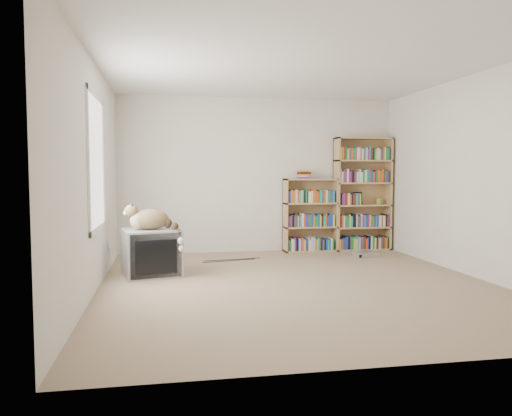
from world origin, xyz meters
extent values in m
cube|color=tan|center=(0.00, 0.00, 0.00)|extent=(4.50, 5.00, 0.01)
cube|color=white|center=(0.00, 2.50, 1.25)|extent=(4.50, 0.02, 2.50)
cube|color=white|center=(0.00, -2.50, 1.25)|extent=(4.50, 0.02, 2.50)
cube|color=white|center=(-2.25, 0.00, 1.25)|extent=(0.02, 5.00, 2.50)
cube|color=white|center=(2.25, 0.00, 1.25)|extent=(0.02, 5.00, 2.50)
cube|color=white|center=(0.00, 0.00, 2.50)|extent=(4.50, 5.00, 0.02)
cube|color=white|center=(-2.24, 0.20, 1.40)|extent=(0.02, 1.22, 1.52)
cube|color=gray|center=(-1.68, 0.80, 0.29)|extent=(0.79, 0.74, 0.59)
cube|color=black|center=(-1.62, 0.52, 0.29)|extent=(0.61, 0.17, 0.54)
cube|color=black|center=(-1.61, 0.50, 0.28)|extent=(0.49, 0.12, 0.41)
cube|color=black|center=(-1.71, 0.93, 0.28)|extent=(0.47, 0.42, 0.35)
ellipsoid|color=#3A2A17|center=(-1.69, 0.78, 0.71)|extent=(0.51, 0.38, 0.26)
ellipsoid|color=#3A2A17|center=(-1.57, 0.80, 0.70)|extent=(0.25, 0.27, 0.19)
ellipsoid|color=#BEB089|center=(-1.84, 0.73, 0.70)|extent=(0.21, 0.21, 0.21)
ellipsoid|color=#3A2A17|center=(-1.91, 0.73, 0.82)|extent=(0.19, 0.18, 0.16)
sphere|color=beige|center=(-1.97, 0.72, 0.80)|extent=(0.07, 0.07, 0.06)
cone|color=black|center=(-1.90, 0.70, 0.90)|extent=(0.07, 0.08, 0.08)
cone|color=black|center=(-1.92, 0.78, 0.90)|extent=(0.07, 0.08, 0.08)
cube|color=#A87E54|center=(1.28, 2.34, 0.93)|extent=(0.02, 0.30, 1.87)
cube|color=#A87E54|center=(2.19, 2.34, 0.93)|extent=(0.03, 0.30, 1.87)
cube|color=#A87E54|center=(1.73, 2.48, 0.93)|extent=(0.93, 0.03, 1.87)
cube|color=#A87E54|center=(1.73, 2.34, 1.86)|extent=(0.93, 0.30, 0.02)
cube|color=#A87E54|center=(1.73, 2.34, 0.01)|extent=(0.93, 0.30, 0.03)
cube|color=#A87E54|center=(1.73, 2.34, 0.38)|extent=(0.93, 0.30, 0.03)
cube|color=#A87E54|center=(1.73, 2.34, 0.75)|extent=(0.93, 0.30, 0.02)
cube|color=#A87E54|center=(1.73, 2.34, 1.12)|extent=(0.93, 0.30, 0.02)
cube|color=#A87E54|center=(1.73, 2.34, 1.49)|extent=(0.93, 0.30, 0.02)
cube|color=#CE481B|center=(1.73, 2.34, 0.12)|extent=(0.85, 0.24, 0.19)
cube|color=#1936A7|center=(1.73, 2.34, 0.49)|extent=(0.85, 0.24, 0.19)
cube|color=#167C35|center=(1.73, 2.34, 0.86)|extent=(0.85, 0.24, 0.19)
cube|color=beige|center=(1.73, 2.34, 1.23)|extent=(0.85, 0.24, 0.19)
cube|color=black|center=(1.73, 2.34, 1.60)|extent=(0.85, 0.24, 0.19)
cube|color=#A87E54|center=(0.41, 2.34, 0.60)|extent=(0.03, 0.30, 1.19)
cube|color=#A87E54|center=(1.26, 2.34, 0.60)|extent=(0.02, 0.30, 1.19)
cube|color=#A87E54|center=(0.83, 2.48, 0.60)|extent=(0.87, 0.03, 1.19)
cube|color=#A87E54|center=(0.83, 2.34, 1.18)|extent=(0.87, 0.30, 0.02)
cube|color=#A87E54|center=(0.83, 2.34, 0.01)|extent=(0.87, 0.30, 0.03)
cube|color=#A87E54|center=(0.83, 2.34, 0.40)|extent=(0.87, 0.30, 0.03)
cube|color=#A87E54|center=(0.83, 2.34, 0.79)|extent=(0.87, 0.30, 0.02)
cube|color=#CE481B|center=(0.83, 2.34, 0.12)|extent=(0.79, 0.24, 0.19)
cube|color=#1936A7|center=(0.83, 2.34, 0.51)|extent=(0.79, 0.24, 0.19)
cube|color=#167C35|center=(0.83, 2.34, 0.90)|extent=(0.79, 0.24, 0.19)
cube|color=#CE481B|center=(0.71, 2.35, 1.26)|extent=(0.19, 0.25, 0.13)
cylinder|color=olive|center=(2.02, 2.34, 0.81)|extent=(0.08, 0.08, 0.09)
cube|color=black|center=(1.69, 2.44, 0.87)|extent=(0.15, 0.05, 0.20)
cube|color=#A7A7AC|center=(1.52, 1.65, 0.04)|extent=(0.41, 0.34, 0.08)
cube|color=silver|center=(-2.24, 1.15, 0.32)|extent=(0.01, 0.08, 0.13)
camera|label=1|loc=(-1.48, -5.52, 1.28)|focal=35.00mm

